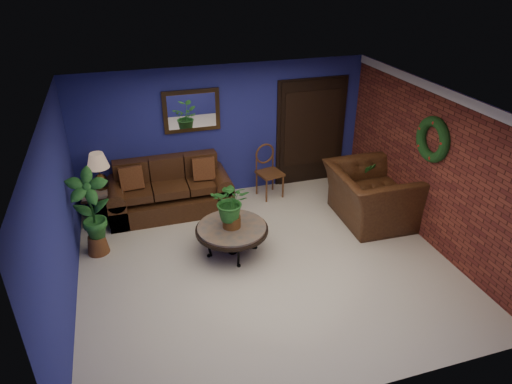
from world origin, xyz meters
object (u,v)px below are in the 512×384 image
object	(u,v)px
coffee_table	(232,230)
armchair	(370,195)
side_chair	(268,167)
table_lamp	(98,167)
end_table	(103,195)
sofa	(170,194)

from	to	relation	value
coffee_table	armchair	bearing A→B (deg)	6.43
side_chair	armchair	world-z (taller)	side_chair
table_lamp	end_table	bearing A→B (deg)	-90.00
coffee_table	table_lamp	xyz separation A→B (m)	(-1.88, 1.63, 0.61)
sofa	end_table	distance (m)	1.15
coffee_table	end_table	bearing A→B (deg)	139.10
table_lamp	armchair	distance (m)	4.68
coffee_table	end_table	xyz separation A→B (m)	(-1.88, 1.63, 0.06)
side_chair	sofa	bearing A→B (deg)	168.33
coffee_table	side_chair	bearing A→B (deg)	55.87
table_lamp	armchair	world-z (taller)	table_lamp
armchair	coffee_table	bearing A→B (deg)	98.37
sofa	end_table	size ratio (longest dim) A/B	3.11
coffee_table	table_lamp	bearing A→B (deg)	139.10
end_table	armchair	world-z (taller)	armchair
side_chair	table_lamp	bearing A→B (deg)	168.47
coffee_table	sofa	bearing A→B (deg)	114.13
end_table	table_lamp	distance (m)	0.55
coffee_table	side_chair	xyz separation A→B (m)	(1.16, 1.71, 0.15)
table_lamp	sofa	bearing A→B (deg)	1.62
coffee_table	table_lamp	world-z (taller)	table_lamp
coffee_table	table_lamp	size ratio (longest dim) A/B	1.83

